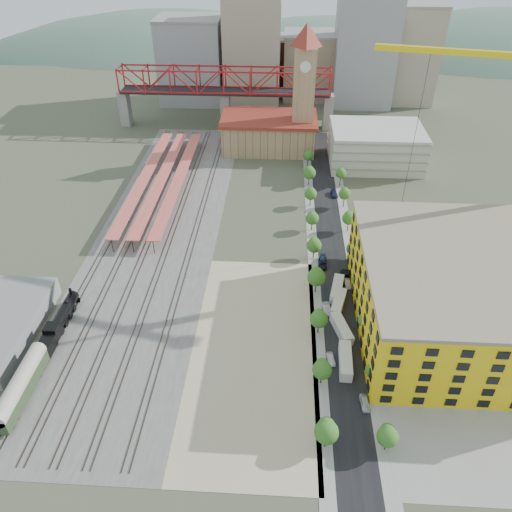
# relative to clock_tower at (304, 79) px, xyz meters

# --- Properties ---
(ground) EXTENTS (400.00, 400.00, 0.00)m
(ground) POSITION_rel_clock_tower_xyz_m (-8.00, -79.99, -28.70)
(ground) COLOR #474C38
(ground) RESTS_ON ground
(ballast_strip) EXTENTS (36.00, 165.00, 0.06)m
(ballast_strip) POSITION_rel_clock_tower_xyz_m (-44.00, -62.49, -28.67)
(ballast_strip) COLOR #605E59
(ballast_strip) RESTS_ON ground
(dirt_lot) EXTENTS (28.00, 67.00, 0.06)m
(dirt_lot) POSITION_rel_clock_tower_xyz_m (-12.00, -111.49, -28.67)
(dirt_lot) COLOR tan
(dirt_lot) RESTS_ON ground
(street_asphalt) EXTENTS (12.00, 170.00, 0.06)m
(street_asphalt) POSITION_rel_clock_tower_xyz_m (8.00, -64.99, -28.67)
(street_asphalt) COLOR black
(street_asphalt) RESTS_ON ground
(sidewalk_west) EXTENTS (3.00, 170.00, 0.04)m
(sidewalk_west) POSITION_rel_clock_tower_xyz_m (2.50, -64.99, -28.68)
(sidewalk_west) COLOR gray
(sidewalk_west) RESTS_ON ground
(sidewalk_east) EXTENTS (3.00, 170.00, 0.04)m
(sidewalk_east) POSITION_rel_clock_tower_xyz_m (13.50, -64.99, -28.68)
(sidewalk_east) COLOR gray
(sidewalk_east) RESTS_ON ground
(construction_pad) EXTENTS (50.00, 90.00, 0.06)m
(construction_pad) POSITION_rel_clock_tower_xyz_m (37.00, -99.99, -28.67)
(construction_pad) COLOR gray
(construction_pad) RESTS_ON ground
(rail_tracks) EXTENTS (26.56, 160.00, 0.18)m
(rail_tracks) POSITION_rel_clock_tower_xyz_m (-45.80, -62.49, -28.55)
(rail_tracks) COLOR #382B23
(rail_tracks) RESTS_ON ground
(platform_canopies) EXTENTS (16.00, 80.00, 4.12)m
(platform_canopies) POSITION_rel_clock_tower_xyz_m (-49.00, -34.99, -24.70)
(platform_canopies) COLOR #DB6354
(platform_canopies) RESTS_ON ground
(station_hall) EXTENTS (38.00, 24.00, 13.10)m
(station_hall) POSITION_rel_clock_tower_xyz_m (-13.00, 2.01, -22.03)
(station_hall) COLOR tan
(station_hall) RESTS_ON ground
(clock_tower) EXTENTS (12.00, 12.00, 52.00)m
(clock_tower) POSITION_rel_clock_tower_xyz_m (0.00, 0.00, 0.00)
(clock_tower) COLOR tan
(clock_tower) RESTS_ON ground
(parking_garage) EXTENTS (34.00, 26.00, 14.00)m
(parking_garage) POSITION_rel_clock_tower_xyz_m (28.00, -9.99, -21.70)
(parking_garage) COLOR silver
(parking_garage) RESTS_ON ground
(truss_bridge) EXTENTS (94.00, 9.60, 25.60)m
(truss_bridge) POSITION_rel_clock_tower_xyz_m (-33.00, 25.01, -9.83)
(truss_bridge) COLOR gray
(truss_bridge) RESTS_ON ground
(construction_building) EXTENTS (44.60, 50.60, 18.80)m
(construction_building) POSITION_rel_clock_tower_xyz_m (34.00, -99.99, -19.29)
(construction_building) COLOR #FFF915
(construction_building) RESTS_ON ground
(street_trees) EXTENTS (15.40, 124.40, 8.00)m
(street_trees) POSITION_rel_clock_tower_xyz_m (8.00, -74.99, -28.70)
(street_trees) COLOR #265D1B
(street_trees) RESTS_ON ground
(skyline) EXTENTS (133.00, 46.00, 60.00)m
(skyline) POSITION_rel_clock_tower_xyz_m (-0.53, 62.32, -5.89)
(skyline) COLOR #9EA0A3
(skyline) RESTS_ON ground
(distant_hills) EXTENTS (647.00, 264.00, 227.00)m
(distant_hills) POSITION_rel_clock_tower_xyz_m (37.28, 180.01, -108.23)
(distant_hills) COLOR #4C6B59
(distant_hills) RESTS_ON ground
(locomotive) EXTENTS (2.98, 23.01, 5.75)m
(locomotive) POSITION_rel_clock_tower_xyz_m (-58.00, -107.50, -26.55)
(locomotive) COLOR black
(locomotive) RESTS_ON ground
(coach) EXTENTS (3.30, 19.17, 6.02)m
(coach) POSITION_rel_clock_tower_xyz_m (-58.00, -127.04, -25.50)
(coach) COLOR #273C21
(coach) RESTS_ON ground
(site_trailer_a) EXTENTS (3.05, 10.01, 2.71)m
(site_trailer_a) POSITION_rel_clock_tower_xyz_m (8.00, -114.73, -27.34)
(site_trailer_a) COLOR silver
(site_trailer_a) RESTS_ON ground
(site_trailer_b) EXTENTS (4.95, 9.68, 2.56)m
(site_trailer_b) POSITION_rel_clock_tower_xyz_m (8.00, -104.69, -27.42)
(site_trailer_b) COLOR silver
(site_trailer_b) RESTS_ON ground
(site_trailer_c) EXTENTS (4.82, 9.69, 2.56)m
(site_trailer_c) POSITION_rel_clock_tower_xyz_m (8.00, -95.52, -27.41)
(site_trailer_c) COLOR silver
(site_trailer_c) RESTS_ON ground
(site_trailer_d) EXTENTS (4.39, 10.00, 2.65)m
(site_trailer_d) POSITION_rel_clock_tower_xyz_m (8.00, -90.06, -27.37)
(site_trailer_d) COLOR silver
(site_trailer_d) RESTS_ON ground
(car_0) EXTENTS (2.08, 4.12, 1.35)m
(car_0) POSITION_rel_clock_tower_xyz_m (5.00, -113.80, -28.02)
(car_0) COLOR white
(car_0) RESTS_ON ground
(car_1) EXTENTS (2.18, 4.91, 1.57)m
(car_1) POSITION_rel_clock_tower_xyz_m (5.00, -97.32, -27.91)
(car_1) COLOR #A8A7AD
(car_1) RESTS_ON ground
(car_2) EXTENTS (2.27, 4.79, 1.32)m
(car_2) POSITION_rel_clock_tower_xyz_m (5.00, -78.61, -28.04)
(car_2) COLOR black
(car_2) RESTS_ON ground
(car_3) EXTENTS (2.75, 5.36, 1.49)m
(car_3) POSITION_rel_clock_tower_xyz_m (5.00, -77.18, -27.95)
(car_3) COLOR navy
(car_3) RESTS_ON ground
(car_4) EXTENTS (2.13, 4.49, 1.48)m
(car_4) POSITION_rel_clock_tower_xyz_m (11.00, -125.30, -27.96)
(car_4) COLOR beige
(car_4) RESTS_ON ground
(car_5) EXTENTS (1.76, 4.37, 1.41)m
(car_5) POSITION_rel_clock_tower_xyz_m (11.00, -86.85, -27.99)
(car_5) COLOR #9F9EA4
(car_5) RESTS_ON ground
(car_6) EXTENTS (2.60, 5.64, 1.57)m
(car_6) POSITION_rel_clock_tower_xyz_m (11.00, -83.83, -27.91)
(car_6) COLOR black
(car_6) RESTS_ON ground
(car_7) EXTENTS (2.46, 5.13, 1.44)m
(car_7) POSITION_rel_clock_tower_xyz_m (11.00, -37.37, -27.98)
(car_7) COLOR navy
(car_7) RESTS_ON ground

